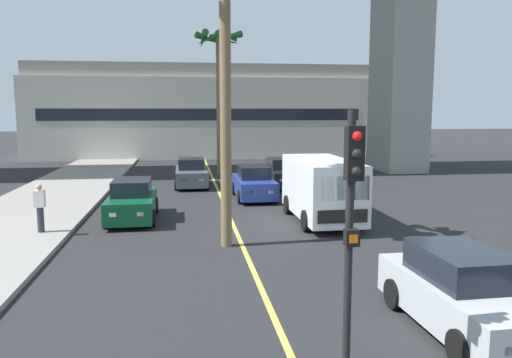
% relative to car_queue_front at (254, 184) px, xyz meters
% --- Properties ---
extents(lane_stripe_center, '(0.14, 56.00, 0.01)m').
position_rel_car_queue_front_xyz_m(lane_stripe_center, '(-1.54, -1.51, -0.72)').
color(lane_stripe_center, '#DBCC4C').
rests_on(lane_stripe_center, ground).
extents(pier_building_backdrop, '(30.23, 8.04, 8.19)m').
position_rel_car_queue_front_xyz_m(pier_building_backdrop, '(-1.54, 23.75, 3.31)').
color(pier_building_backdrop, beige).
rests_on(pier_building_backdrop, ground).
extents(car_queue_front, '(1.84, 4.10, 1.56)m').
position_rel_car_queue_front_xyz_m(car_queue_front, '(0.00, 0.00, 0.00)').
color(car_queue_front, navy).
rests_on(car_queue_front, ground).
extents(car_queue_second, '(1.91, 4.14, 1.56)m').
position_rel_car_queue_front_xyz_m(car_queue_second, '(1.92, -15.19, 0.00)').
color(car_queue_second, '#B7BABF').
rests_on(car_queue_second, ground).
extents(car_queue_third, '(1.85, 4.11, 1.56)m').
position_rel_car_queue_front_xyz_m(car_queue_third, '(-5.30, -4.13, 0.00)').
color(car_queue_third, '#0C4728').
rests_on(car_queue_third, ground).
extents(car_queue_fourth, '(1.91, 4.14, 1.56)m').
position_rel_car_queue_front_xyz_m(car_queue_fourth, '(2.08, 3.64, 0.00)').
color(car_queue_fourth, black).
rests_on(car_queue_fourth, ground).
extents(car_queue_fifth, '(1.86, 4.11, 1.56)m').
position_rel_car_queue_front_xyz_m(car_queue_fifth, '(-2.90, 4.33, 0.00)').
color(car_queue_fifth, '#4C5156').
rests_on(car_queue_fifth, ground).
extents(delivery_van, '(2.16, 5.25, 2.36)m').
position_rel_car_queue_front_xyz_m(delivery_van, '(1.84, -5.40, 0.57)').
color(delivery_van, white).
rests_on(delivery_van, ground).
extents(traffic_light_median_near, '(0.24, 0.37, 4.20)m').
position_rel_car_queue_front_xyz_m(traffic_light_median_near, '(-0.96, -17.02, 1.99)').
color(traffic_light_median_near, black).
rests_on(traffic_light_median_near, ground).
extents(palm_tree_near_median, '(2.95, 2.99, 8.58)m').
position_rel_car_queue_front_xyz_m(palm_tree_near_median, '(-2.01, -8.43, 6.51)').
color(palm_tree_near_median, brown).
rests_on(palm_tree_near_median, ground).
extents(palm_tree_mid_median, '(3.09, 3.27, 9.30)m').
position_rel_car_queue_front_xyz_m(palm_tree_mid_median, '(-0.95, 9.52, 6.39)').
color(palm_tree_mid_median, brown).
rests_on(palm_tree_mid_median, ground).
extents(pedestrian_far_along, '(0.34, 0.22, 1.62)m').
position_rel_car_queue_front_xyz_m(pedestrian_far_along, '(-8.07, -6.36, 0.28)').
color(pedestrian_far_along, '#2D2D38').
rests_on(pedestrian_far_along, sidewalk_left).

